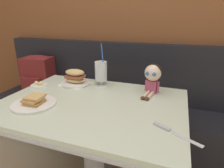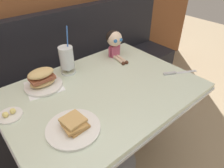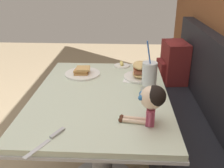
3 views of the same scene
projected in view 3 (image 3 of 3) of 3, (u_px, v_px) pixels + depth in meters
booth_bench at (197, 152)px, 1.65m from camera, size 2.60×0.48×1.00m
diner_table at (101, 121)px, 1.59m from camera, size 1.11×0.81×0.74m
toast_plate at (82, 73)px, 1.78m from camera, size 0.25×0.25×0.06m
milkshake_glass at (149, 75)px, 1.51m from camera, size 0.10×0.10×0.31m
sandwich_plate at (140, 72)px, 1.71m from camera, size 0.23×0.23×0.12m
butter_saucer at (122, 65)px, 1.95m from camera, size 0.12×0.12×0.04m
butter_knife at (52, 137)px, 1.10m from camera, size 0.22×0.13×0.01m
seated_doll at (152, 100)px, 1.16m from camera, size 0.13×0.23×0.20m
backpack at (174, 60)px, 2.35m from camera, size 0.32×0.27×0.41m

